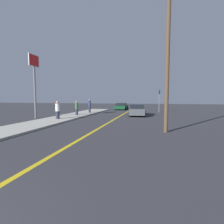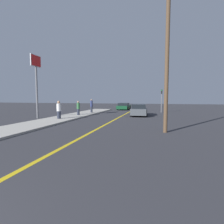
{
  "view_description": "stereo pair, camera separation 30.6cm",
  "coord_description": "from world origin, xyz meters",
  "px_view_note": "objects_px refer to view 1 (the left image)",
  "views": [
    {
      "loc": [
        3.56,
        -0.49,
        2.14
      ],
      "look_at": [
        0.66,
        12.18,
        1.05
      ],
      "focal_mm": 28.0,
      "sensor_mm": 36.0,
      "label": 1
    },
    {
      "loc": [
        3.86,
        -0.42,
        2.14
      ],
      "look_at": [
        0.66,
        12.18,
        1.05
      ],
      "focal_mm": 28.0,
      "sensor_mm": 36.0,
      "label": 2
    }
  ],
  "objects_px": {
    "car_near_right_lane": "(137,110)",
    "utility_pole": "(167,68)",
    "traffic_light": "(159,98)",
    "pedestrian_near_curb": "(58,110)",
    "roadside_sign": "(34,73)",
    "car_ahead_center": "(121,106)",
    "pedestrian_far_standing": "(90,106)",
    "pedestrian_mid_group": "(77,108)"
  },
  "relations": [
    {
      "from": "car_near_right_lane",
      "to": "utility_pole",
      "type": "relative_size",
      "value": 0.58
    },
    {
      "from": "traffic_light",
      "to": "car_near_right_lane",
      "type": "bearing_deg",
      "value": -118.78
    },
    {
      "from": "pedestrian_near_curb",
      "to": "roadside_sign",
      "type": "xyz_separation_m",
      "value": [
        -2.79,
        0.56,
        3.57
      ]
    },
    {
      "from": "car_ahead_center",
      "to": "pedestrian_far_standing",
      "type": "bearing_deg",
      "value": -108.88
    },
    {
      "from": "car_near_right_lane",
      "to": "car_ahead_center",
      "type": "distance_m",
      "value": 10.5
    },
    {
      "from": "pedestrian_near_curb",
      "to": "pedestrian_far_standing",
      "type": "xyz_separation_m",
      "value": [
        0.56,
        7.15,
        0.07
      ]
    },
    {
      "from": "car_ahead_center",
      "to": "pedestrian_far_standing",
      "type": "height_order",
      "value": "pedestrian_far_standing"
    },
    {
      "from": "car_ahead_center",
      "to": "utility_pole",
      "type": "distance_m",
      "value": 20.78
    },
    {
      "from": "pedestrian_mid_group",
      "to": "roadside_sign",
      "type": "bearing_deg",
      "value": -134.41
    },
    {
      "from": "car_near_right_lane",
      "to": "traffic_light",
      "type": "height_order",
      "value": "traffic_light"
    },
    {
      "from": "car_ahead_center",
      "to": "pedestrian_mid_group",
      "type": "xyz_separation_m",
      "value": [
        -3.12,
        -12.12,
        0.35
      ]
    },
    {
      "from": "pedestrian_near_curb",
      "to": "pedestrian_far_standing",
      "type": "distance_m",
      "value": 7.17
    },
    {
      "from": "pedestrian_near_curb",
      "to": "traffic_light",
      "type": "distance_m",
      "value": 14.56
    },
    {
      "from": "car_near_right_lane",
      "to": "car_ahead_center",
      "type": "height_order",
      "value": "car_near_right_lane"
    },
    {
      "from": "car_near_right_lane",
      "to": "roadside_sign",
      "type": "xyz_separation_m",
      "value": [
        -9.81,
        -5.39,
        3.87
      ]
    },
    {
      "from": "car_near_right_lane",
      "to": "utility_pole",
      "type": "height_order",
      "value": "utility_pole"
    },
    {
      "from": "pedestrian_near_curb",
      "to": "roadside_sign",
      "type": "height_order",
      "value": "roadside_sign"
    },
    {
      "from": "car_near_right_lane",
      "to": "roadside_sign",
      "type": "relative_size",
      "value": 0.71
    },
    {
      "from": "car_near_right_lane",
      "to": "traffic_light",
      "type": "relative_size",
      "value": 1.4
    },
    {
      "from": "car_near_right_lane",
      "to": "pedestrian_mid_group",
      "type": "relative_size",
      "value": 2.82
    },
    {
      "from": "pedestrian_mid_group",
      "to": "car_ahead_center",
      "type": "bearing_deg",
      "value": 75.56
    },
    {
      "from": "pedestrian_mid_group",
      "to": "traffic_light",
      "type": "bearing_deg",
      "value": 37.11
    },
    {
      "from": "car_near_right_lane",
      "to": "pedestrian_near_curb",
      "type": "xyz_separation_m",
      "value": [
        -7.02,
        -5.95,
        0.3
      ]
    },
    {
      "from": "car_ahead_center",
      "to": "pedestrian_near_curb",
      "type": "bearing_deg",
      "value": -102.89
    },
    {
      "from": "pedestrian_near_curb",
      "to": "utility_pole",
      "type": "bearing_deg",
      "value": -21.5
    },
    {
      "from": "pedestrian_near_curb",
      "to": "traffic_light",
      "type": "xyz_separation_m",
      "value": [
        9.69,
        10.82,
        1.08
      ]
    },
    {
      "from": "utility_pole",
      "to": "traffic_light",
      "type": "bearing_deg",
      "value": 89.44
    },
    {
      "from": "car_ahead_center",
      "to": "traffic_light",
      "type": "bearing_deg",
      "value": -39.18
    },
    {
      "from": "pedestrian_near_curb",
      "to": "pedestrian_far_standing",
      "type": "relative_size",
      "value": 0.95
    },
    {
      "from": "car_ahead_center",
      "to": "pedestrian_mid_group",
      "type": "relative_size",
      "value": 2.99
    },
    {
      "from": "pedestrian_mid_group",
      "to": "utility_pole",
      "type": "xyz_separation_m",
      "value": [
        9.27,
        -7.45,
        2.97
      ]
    },
    {
      "from": "pedestrian_near_curb",
      "to": "pedestrian_far_standing",
      "type": "height_order",
      "value": "pedestrian_far_standing"
    },
    {
      "from": "pedestrian_near_curb",
      "to": "roadside_sign",
      "type": "relative_size",
      "value": 0.27
    },
    {
      "from": "traffic_light",
      "to": "pedestrian_near_curb",
      "type": "bearing_deg",
      "value": -131.86
    },
    {
      "from": "traffic_light",
      "to": "car_ahead_center",
      "type": "bearing_deg",
      "value": 141.61
    },
    {
      "from": "car_ahead_center",
      "to": "traffic_light",
      "type": "distance_m",
      "value": 8.17
    },
    {
      "from": "pedestrian_near_curb",
      "to": "roadside_sign",
      "type": "distance_m",
      "value": 4.57
    },
    {
      "from": "pedestrian_far_standing",
      "to": "pedestrian_near_curb",
      "type": "bearing_deg",
      "value": -94.5
    },
    {
      "from": "car_ahead_center",
      "to": "roadside_sign",
      "type": "height_order",
      "value": "roadside_sign"
    },
    {
      "from": "car_near_right_lane",
      "to": "car_ahead_center",
      "type": "relative_size",
      "value": 0.94
    },
    {
      "from": "car_near_right_lane",
      "to": "roadside_sign",
      "type": "bearing_deg",
      "value": -154.07
    },
    {
      "from": "utility_pole",
      "to": "pedestrian_far_standing",
      "type": "bearing_deg",
      "value": 129.47
    }
  ]
}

